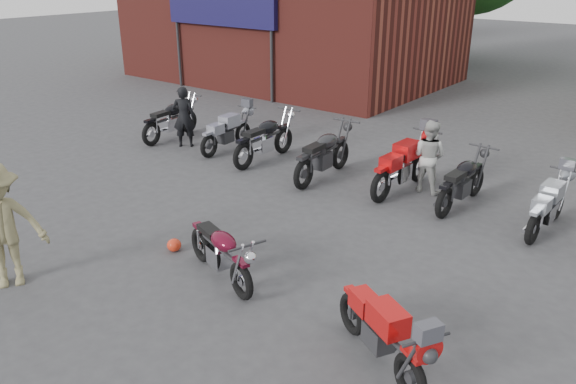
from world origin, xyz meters
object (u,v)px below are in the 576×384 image
Objects in this scene: row_bike_1 at (227,130)px; row_bike_4 at (403,163)px; vintage_motorcycle at (221,249)px; row_bike_0 at (171,117)px; row_bike_2 at (265,136)px; row_bike_3 at (324,151)px; row_bike_5 at (463,179)px; row_bike_6 at (548,203)px; helmet at (174,245)px; person_light at (428,156)px; person_dark at (184,117)px; sportbike at (382,328)px; person_tan at (0,226)px.

row_bike_1 is 4.80m from row_bike_4.
row_bike_0 reaches higher than vintage_motorcycle.
row_bike_2 is (3.20, 0.15, 0.02)m from row_bike_0.
row_bike_5 is at bearing -86.39° from row_bike_3.
row_bike_0 is 9.60m from row_bike_6.
row_bike_3 is 1.10× the size of row_bike_5.
row_bike_1 is (-3.07, 4.49, 0.43)m from helmet.
person_dark is at bearing 9.71° from person_light.
sportbike is 10.23m from row_bike_0.
person_dark is at bearing -113.88° from row_bike_0.
person_dark is 0.83× the size of person_tan.
person_tan is 7.57m from row_bike_0.
vintage_motorcycle is at bearing -132.44° from row_bike_0.
sportbike is 7.50× the size of helmet.
row_bike_4 is (0.45, 4.89, 0.10)m from vintage_motorcycle.
row_bike_2 is at bearing 169.58° from sportbike.
person_tan is at bearing -156.07° from row_bike_0.
row_bike_6 is at bearing 170.65° from person_light.
person_light reaches higher than row_bike_0.
person_light is at bearing -75.53° from row_bike_3.
row_bike_2 reaches higher than row_bike_1.
row_bike_2 is 0.99× the size of row_bike_4.
row_bike_3 is (4.98, 0.04, 0.03)m from row_bike_0.
row_bike_3 is at bearing 159.95° from sportbike.
person_dark reaches higher than row_bike_2.
vintage_motorcycle is 5.83m from row_bike_6.
sportbike is at bearing -124.25° from row_bike_0.
row_bike_3 is at bearing 18.91° from person_light.
vintage_motorcycle is at bearing -167.97° from row_bike_3.
row_bike_5 is at bearing 131.24° from sportbike.
row_bike_1 is at bearing -91.31° from row_bike_0.
sportbike is at bearing 110.80° from person_light.
sportbike is (2.84, -0.24, -0.01)m from vintage_motorcycle.
vintage_motorcycle is 1.34m from helmet.
vintage_motorcycle is 1.15× the size of person_dark.
person_tan is at bearing -132.01° from sportbike.
person_light is 0.71× the size of row_bike_4.
person_tan is (-2.38, -2.02, 0.42)m from vintage_motorcycle.
person_tan is 0.97× the size of row_bike_5.
row_bike_4 is (4.79, 0.23, 0.08)m from row_bike_1.
row_bike_4 is at bearing -91.88° from row_bike_1.
row_bike_5 is at bearing 88.80° from vintage_motorcycle.
row_bike_1 is at bearing 160.31° from person_dark.
row_bike_5 is (1.29, 0.01, -0.05)m from row_bike_4.
person_dark is 6.37m from person_light.
row_bike_0 reaches higher than row_bike_6.
row_bike_2 is (2.40, 0.39, -0.17)m from person_dark.
row_bike_0 reaches higher than row_bike_1.
row_bike_3 is 1.18× the size of row_bike_6.
person_tan is 8.90m from row_bike_6.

